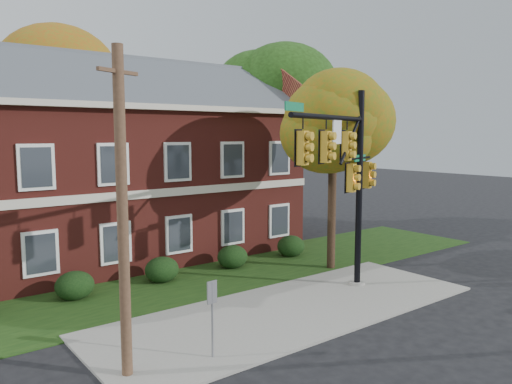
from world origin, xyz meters
TOP-DOWN VIEW (x-y plane):
  - ground at (0.00, 0.00)m, footprint 120.00×120.00m
  - sidewalk at (0.00, 1.00)m, footprint 14.00×5.00m
  - grass_strip at (0.00, 6.00)m, footprint 30.00×6.00m
  - apartment_building at (-2.00, 11.95)m, footprint 18.80×8.80m
  - hedge_left at (-5.50, 6.70)m, footprint 1.40×1.26m
  - hedge_center at (-2.00, 6.70)m, footprint 1.40×1.26m
  - hedge_right at (1.50, 6.70)m, footprint 1.40×1.26m
  - hedge_far_right at (5.00, 6.70)m, footprint 1.40×1.26m
  - tree_near_right at (5.22, 3.87)m, footprint 4.50×4.25m
  - tree_right_rear at (9.31, 12.81)m, footprint 6.30×5.95m
  - tree_far_rear at (-0.66, 19.79)m, footprint 6.84×6.46m
  - traffic_signal at (2.58, 1.05)m, footprint 6.54×2.41m
  - utility_pole at (-6.37, 0.00)m, footprint 1.18×0.58m
  - sign_post at (-4.18, -0.49)m, footprint 0.32×0.07m

SIDE VIEW (x-z plane):
  - ground at x=0.00m, z-range 0.00..0.00m
  - grass_strip at x=0.00m, z-range 0.00..0.04m
  - sidewalk at x=0.00m, z-range 0.00..0.08m
  - hedge_left at x=-5.50m, z-range 0.00..1.05m
  - hedge_center at x=-2.00m, z-range 0.00..1.05m
  - hedge_right at x=1.50m, z-range 0.00..1.05m
  - hedge_far_right at x=5.00m, z-range 0.00..1.05m
  - sign_post at x=-4.18m, z-range 0.39..2.55m
  - utility_pole at x=-6.37m, z-range 0.06..8.12m
  - traffic_signal at x=2.58m, z-range 0.92..8.57m
  - apartment_building at x=-2.00m, z-range 0.12..9.86m
  - tree_near_right at x=5.22m, z-range 2.38..10.96m
  - tree_right_rear at x=9.31m, z-range 2.81..13.43m
  - tree_far_rear at x=-0.66m, z-range 3.08..14.60m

